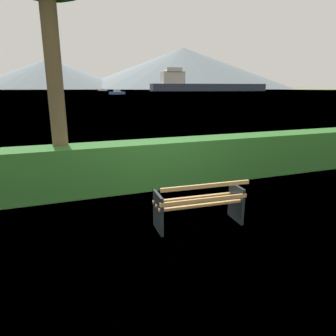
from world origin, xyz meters
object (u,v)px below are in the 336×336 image
cargo_ship_large (200,85)px  sailboat_mid (103,90)px  fishing_boat_near (117,93)px  park_bench (200,204)px

cargo_ship_large → sailboat_mid: cargo_ship_large is taller
cargo_ship_large → fishing_boat_near: 121.84m
park_bench → sailboat_mid: 251.80m
cargo_ship_large → fishing_boat_near: size_ratio=13.92×
park_bench → sailboat_mid: sailboat_mid is taller
cargo_ship_large → sailboat_mid: 78.84m
cargo_ship_large → sailboat_mid: size_ratio=11.42×
sailboat_mid → park_bench: bearing=-98.5°
sailboat_mid → fishing_boat_near: bearing=-96.7°
park_bench → fishing_boat_near: 112.49m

